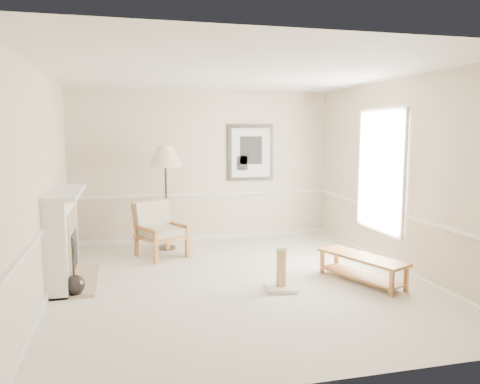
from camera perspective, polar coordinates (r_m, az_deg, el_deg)
name	(u,v)px	position (r m, az deg, el deg)	size (l,w,h in m)	color
ground	(236,282)	(6.73, -0.51, -10.97)	(5.50, 5.50, 0.00)	silver
room	(244,150)	(6.50, 0.50, 5.16)	(5.04, 5.54, 2.92)	beige
fireplace	(63,238)	(7.02, -20.76, -5.24)	(0.64, 1.64, 1.31)	white
floor_vase	(75,286)	(6.52, -19.49, -10.70)	(0.26, 0.26, 0.76)	black
armchair	(158,227)	(8.12, -9.96, -4.19)	(0.97, 0.99, 0.93)	#9E6633
floor_lamp	(165,159)	(8.43, -9.09, 3.97)	(0.77, 0.77, 1.87)	black
bench	(362,265)	(6.88, 14.62, -8.56)	(0.88, 1.40, 0.39)	#9E6633
scratching_post	(281,276)	(6.42, 5.06, -10.18)	(0.49, 0.49, 0.59)	silver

